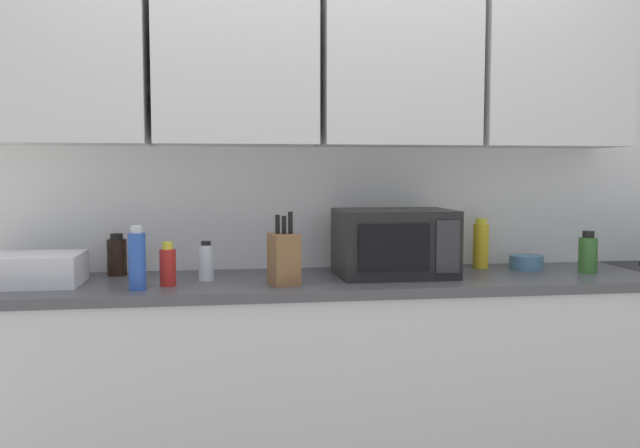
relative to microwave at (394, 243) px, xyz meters
The scene contains 12 objects.
wall_back_with_cabinets 0.66m from the microwave, 145.10° to the left, with size 3.68×0.38×2.60m.
counter_run 0.66m from the microwave, behind, with size 2.81×0.63×0.90m.
microwave is the anchor object (origin of this frame).
dish_rack 1.46m from the microwave, behind, with size 0.38×0.30×0.12m, color silver.
knife_block 0.51m from the microwave, 160.87° to the right, with size 0.12×0.14×0.29m.
bottle_blue_cleaner 1.05m from the microwave, 169.15° to the right, with size 0.06×0.06×0.24m.
bottle_red_sauce 0.94m from the microwave, behind, with size 0.06×0.06×0.17m.
bottle_yellow_mustard 0.48m from the microwave, 19.47° to the left, with size 0.07×0.07×0.23m.
bottle_clear_tall 0.79m from the microwave, behind, with size 0.06×0.06×0.16m.
bottle_green_oil 0.86m from the microwave, ahead, with size 0.08×0.08×0.18m.
bottle_soy_dark 1.18m from the microwave, behind, with size 0.08×0.08×0.18m.
bowl_ceramic_small 0.66m from the microwave, ahead, with size 0.15×0.15×0.06m, color teal.
Camera 1 is at (-0.43, -3.04, 1.34)m, focal length 37.85 mm.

